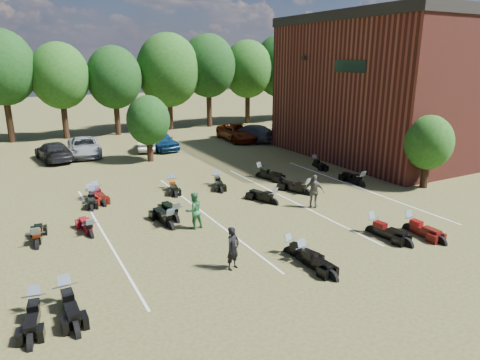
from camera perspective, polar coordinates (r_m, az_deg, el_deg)
ground at (r=20.46m, az=6.59°, el=-5.77°), size 160.00×160.00×0.00m
car_2 at (r=36.29m, az=-20.05°, el=4.18°), size 2.92×5.43×1.45m
car_3 at (r=35.49m, az=-23.61°, el=3.53°), size 2.65×5.11×1.42m
car_4 at (r=37.09m, az=-10.64°, el=5.23°), size 2.38×4.85×1.59m
car_5 at (r=36.98m, az=-12.21°, el=4.87°), size 2.59×4.14×1.29m
car_6 at (r=40.55m, az=-0.22°, el=6.39°), size 2.91×5.78×1.57m
car_7 at (r=40.26m, az=1.37°, el=6.30°), size 3.93×5.75×1.54m
person_black at (r=15.88m, az=-0.95°, el=-9.09°), size 0.71×0.60×1.64m
person_green at (r=19.59m, az=-6.18°, el=-4.07°), size 0.90×0.74×1.73m
person_grey at (r=22.49m, az=9.87°, el=-1.48°), size 1.01×1.07×1.78m
motorcycle_0 at (r=15.10m, az=-25.48°, el=-15.75°), size 1.05×2.34×1.26m
motorcycle_1 at (r=15.22m, az=-22.04°, el=-15.06°), size 0.83×2.43×1.35m
motorcycle_3 at (r=17.49m, az=6.61°, el=-9.70°), size 1.17×2.14×1.14m
motorcycle_4 at (r=16.92m, az=8.31°, el=-10.70°), size 0.86×2.27×1.24m
motorcycle_5 at (r=20.20m, az=17.21°, el=-6.72°), size 1.07×2.48×1.34m
motorcycle_6 at (r=21.04m, az=21.58°, el=-6.23°), size 0.76×2.31×1.28m
motorcycle_7 at (r=20.03m, az=-19.25°, el=-7.10°), size 0.85×2.19×1.19m
motorcycle_8 at (r=19.79m, az=-25.38°, el=-8.08°), size 0.98×2.32×1.25m
motorcycle_9 at (r=20.85m, az=-8.50°, el=-5.43°), size 0.77×2.39×1.33m
motorcycle_10 at (r=20.07m, az=-9.27°, el=-6.34°), size 0.98×2.48×1.35m
motorcycle_11 at (r=22.99m, az=4.45°, el=-3.23°), size 1.44×2.44×1.30m
motorcycle_12 at (r=24.79m, az=8.75°, el=-1.93°), size 1.52×2.59×1.38m
motorcycle_13 at (r=27.15m, az=15.81°, el=-0.77°), size 0.84×2.39×1.32m
motorcycle_14 at (r=25.39m, az=-18.59°, el=-2.17°), size 0.85×2.32×1.28m
motorcycle_15 at (r=25.18m, az=-19.23°, el=-2.38°), size 1.11×2.18×1.16m
motorcycle_16 at (r=24.78m, az=-19.04°, el=-2.66°), size 1.07×2.22×1.19m
motorcycle_17 at (r=25.94m, az=-9.08°, el=-1.13°), size 1.14×2.31×1.24m
motorcycle_18 at (r=28.08m, az=2.72°, el=0.38°), size 1.54×2.56×1.36m
motorcycle_19 at (r=26.45m, az=-3.14°, el=-0.62°), size 1.26×2.30×1.22m
motorcycle_20 at (r=31.38m, az=9.91°, el=1.83°), size 1.00×2.13×1.14m
brick_building at (r=41.18m, az=25.57°, el=11.42°), size 25.40×15.20×10.70m
tree_line at (r=45.63m, az=-16.15°, el=13.84°), size 56.00×6.00×9.79m
young_tree_near_building at (r=27.54m, az=23.85°, el=4.59°), size 2.80×2.80×4.16m
young_tree_midfield at (r=32.59m, az=-12.13°, el=7.78°), size 3.20×3.20×4.70m
parking_lines at (r=21.53m, az=-4.62°, el=-4.58°), size 20.10×14.00×0.01m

